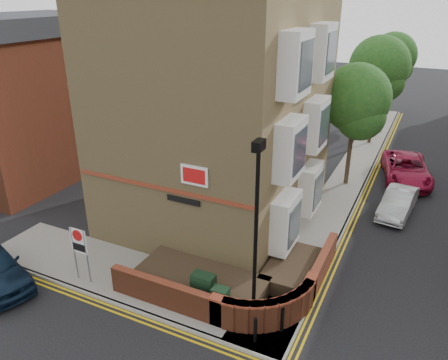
% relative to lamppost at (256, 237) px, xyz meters
% --- Properties ---
extents(ground, '(120.00, 120.00, 0.00)m').
position_rel_lamppost_xyz_m(ground, '(-1.60, -1.20, -3.34)').
color(ground, black).
rests_on(ground, ground).
extents(pavement_corner, '(13.00, 3.00, 0.12)m').
position_rel_lamppost_xyz_m(pavement_corner, '(-5.10, 0.30, -3.28)').
color(pavement_corner, gray).
rests_on(pavement_corner, ground).
extents(pavement_main, '(2.00, 32.00, 0.12)m').
position_rel_lamppost_xyz_m(pavement_main, '(0.40, 14.80, -3.28)').
color(pavement_main, gray).
rests_on(pavement_main, ground).
extents(kerb_side, '(13.00, 0.15, 0.12)m').
position_rel_lamppost_xyz_m(kerb_side, '(-5.10, -1.20, -3.28)').
color(kerb_side, gray).
rests_on(kerb_side, ground).
extents(kerb_main_near, '(0.15, 32.00, 0.12)m').
position_rel_lamppost_xyz_m(kerb_main_near, '(1.40, 14.80, -3.28)').
color(kerb_main_near, gray).
rests_on(kerb_main_near, ground).
extents(yellow_lines_side, '(13.00, 0.28, 0.01)m').
position_rel_lamppost_xyz_m(yellow_lines_side, '(-5.10, -1.45, -3.34)').
color(yellow_lines_side, gold).
rests_on(yellow_lines_side, ground).
extents(yellow_lines_main, '(0.28, 32.00, 0.01)m').
position_rel_lamppost_xyz_m(yellow_lines_main, '(1.65, 14.80, -3.34)').
color(yellow_lines_main, gold).
rests_on(yellow_lines_main, ground).
extents(corner_building, '(8.95, 10.40, 13.60)m').
position_rel_lamppost_xyz_m(corner_building, '(-4.44, 6.80, 2.88)').
color(corner_building, '#A08855').
rests_on(corner_building, ground).
extents(garden_wall, '(6.80, 6.00, 1.20)m').
position_rel_lamppost_xyz_m(garden_wall, '(-1.60, 1.30, -3.34)').
color(garden_wall, brown).
rests_on(garden_wall, ground).
extents(lamppost, '(0.25, 0.50, 6.30)m').
position_rel_lamppost_xyz_m(lamppost, '(0.00, 0.00, 0.00)').
color(lamppost, black).
rests_on(lamppost, pavement_corner).
extents(utility_cabinet_large, '(0.80, 0.45, 1.20)m').
position_rel_lamppost_xyz_m(utility_cabinet_large, '(-1.90, 0.10, -2.62)').
color(utility_cabinet_large, black).
rests_on(utility_cabinet_large, pavement_corner).
extents(utility_cabinet_small, '(0.55, 0.40, 1.10)m').
position_rel_lamppost_xyz_m(utility_cabinet_small, '(-1.10, -0.20, -2.67)').
color(utility_cabinet_small, black).
rests_on(utility_cabinet_small, pavement_corner).
extents(bollard_near, '(0.11, 0.11, 0.90)m').
position_rel_lamppost_xyz_m(bollard_near, '(0.40, -0.80, -2.77)').
color(bollard_near, black).
rests_on(bollard_near, pavement_corner).
extents(bollard_far, '(0.11, 0.11, 0.90)m').
position_rel_lamppost_xyz_m(bollard_far, '(1.00, -0.00, -2.77)').
color(bollard_far, black).
rests_on(bollard_far, pavement_corner).
extents(zone_sign, '(0.72, 0.07, 2.20)m').
position_rel_lamppost_xyz_m(zone_sign, '(-6.60, -0.70, -1.70)').
color(zone_sign, slate).
rests_on(zone_sign, pavement_corner).
extents(side_building, '(6.40, 10.40, 9.00)m').
position_rel_lamppost_xyz_m(side_building, '(-16.60, 6.80, 1.20)').
color(side_building, brown).
rests_on(side_building, ground).
extents(tree_near, '(3.64, 3.65, 6.70)m').
position_rel_lamppost_xyz_m(tree_near, '(0.40, 12.85, 1.36)').
color(tree_near, '#382B1E').
rests_on(tree_near, pavement_main).
extents(tree_mid, '(4.03, 4.03, 7.42)m').
position_rel_lamppost_xyz_m(tree_mid, '(0.40, 20.85, 1.85)').
color(tree_mid, '#382B1E').
rests_on(tree_mid, pavement_main).
extents(tree_far, '(3.81, 3.81, 7.00)m').
position_rel_lamppost_xyz_m(tree_far, '(0.40, 28.85, 1.57)').
color(tree_far, '#382B1E').
rests_on(tree_far, pavement_main).
extents(traffic_light_assembly, '(0.20, 0.16, 4.20)m').
position_rel_lamppost_xyz_m(traffic_light_assembly, '(0.80, 23.80, -0.56)').
color(traffic_light_assembly, black).
rests_on(traffic_light_assembly, pavement_main).
extents(silver_car_near, '(1.69, 3.84, 1.22)m').
position_rel_lamppost_xyz_m(silver_car_near, '(3.40, 10.34, -2.73)').
color(silver_car_near, silver).
rests_on(silver_car_near, ground).
extents(red_car_main, '(3.43, 5.59, 1.45)m').
position_rel_lamppost_xyz_m(red_car_main, '(3.36, 14.94, -2.62)').
color(red_car_main, maroon).
rests_on(red_car_main, ground).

